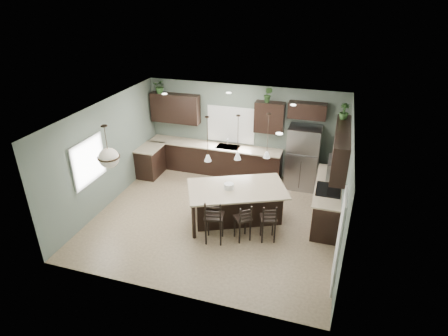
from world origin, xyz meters
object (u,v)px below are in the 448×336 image
Objects in this scene: kitchen_island at (237,204)px; bar_stool_left at (214,220)px; serving_dish at (229,186)px; bar_stool_center at (243,222)px; plant_back_left at (160,86)px; refrigerator at (303,158)px; bar_stool_right at (268,222)px.

bar_stool_left is at bearing -130.00° from kitchen_island.
kitchen_island is at bearing 24.82° from serving_dish.
bar_stool_center is at bearing 13.34° from bar_stool_left.
plant_back_left is (-3.14, 2.49, 2.15)m from kitchen_island.
bar_stool_right is at bearing -98.49° from refrigerator.
refrigerator is 3.18m from bar_stool_center.
kitchen_island is 2.41× the size of bar_stool_right.
bar_stool_center is at bearing -50.73° from serving_dish.
serving_dish is 0.21× the size of bar_stool_left.
plant_back_left reaches higher than bar_stool_left.
plant_back_left is at bearing 124.04° from bar_stool_right.
refrigerator is 1.64× the size of bar_stool_left.
plant_back_left is (-2.96, 2.57, 1.62)m from serving_dish.
bar_stool_left is 1.25m from bar_stool_right.
bar_stool_left is 1.15× the size of bar_stool_right.
refrigerator is 2.80m from serving_dish.
refrigerator is 3.64m from bar_stool_left.
refrigerator is 1.88× the size of bar_stool_right.
refrigerator is 0.78× the size of kitchen_island.
bar_stool_center is at bearing -42.70° from plant_back_left.
kitchen_island is 1.07m from bar_stool_right.
serving_dish is 1.29m from bar_stool_right.
kitchen_island is (-1.33, -2.27, -0.46)m from refrigerator.
refrigerator is at bearing 53.79° from bar_stool_left.
serving_dish is at bearing 137.18° from bar_stool_right.
bar_stool_left is (-0.27, -0.98, 0.10)m from kitchen_island.
bar_stool_center is 0.59m from bar_stool_right.
refrigerator reaches higher than serving_dish.
serving_dish is 0.57× the size of plant_back_left.
kitchen_island is at bearing -38.42° from plant_back_left.
serving_dish is 0.97m from bar_stool_center.
bar_stool_center is (-0.99, -2.99, -0.45)m from refrigerator.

